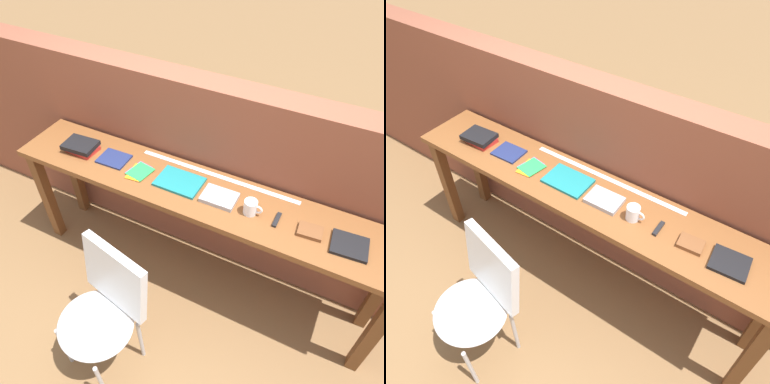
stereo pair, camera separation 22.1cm
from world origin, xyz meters
TOP-DOWN VIEW (x-y plane):
  - ground_plane at (0.00, 0.00)m, footprint 40.00×40.00m
  - brick_wall_back at (0.00, 0.64)m, footprint 6.00×0.20m
  - sideboard at (0.00, 0.30)m, footprint 2.50×0.44m
  - chair_white_moulded at (-0.19, -0.46)m, footprint 0.52×0.53m
  - book_stack_leftmost at (-0.86, 0.29)m, footprint 0.23×0.18m
  - magazine_cycling at (-0.61, 0.31)m, footprint 0.20×0.17m
  - pamphlet_pile_colourful at (-0.39, 0.28)m, footprint 0.16×0.19m
  - book_open_centre at (-0.12, 0.31)m, footprint 0.28×0.20m
  - book_grey_hardcover at (0.16, 0.29)m, footprint 0.21×0.15m
  - mug at (0.36, 0.27)m, footprint 0.11×0.08m
  - multitool_folded at (0.51, 0.28)m, footprint 0.02×0.11m
  - leather_journal_brown at (0.70, 0.28)m, footprint 0.14×0.11m
  - book_repair_rightmost at (0.91, 0.28)m, footprint 0.20×0.18m
  - ruler_metal_back_edge at (0.06, 0.47)m, footprint 1.06×0.03m

SIDE VIEW (x-z plane):
  - ground_plane at x=0.00m, z-range 0.00..0.00m
  - chair_white_moulded at x=-0.19m, z-range 0.08..0.97m
  - brick_wall_back at x=0.00m, z-range 0.00..1.41m
  - sideboard at x=0.00m, z-range 0.30..1.18m
  - ruler_metal_back_edge at x=0.06m, z-range 0.88..0.88m
  - pamphlet_pile_colourful at x=-0.39m, z-range 0.88..0.89m
  - magazine_cycling at x=-0.61m, z-range 0.88..0.89m
  - multitool_folded at x=0.51m, z-range 0.88..0.90m
  - book_open_centre at x=-0.12m, z-range 0.88..0.90m
  - book_repair_rightmost at x=0.91m, z-range 0.88..0.90m
  - leather_journal_brown at x=0.70m, z-range 0.88..0.90m
  - book_grey_hardcover at x=0.16m, z-range 0.88..0.91m
  - book_stack_leftmost at x=-0.86m, z-range 0.88..0.94m
  - mug at x=0.36m, z-range 0.88..0.97m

